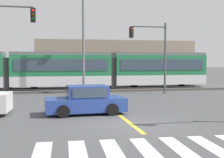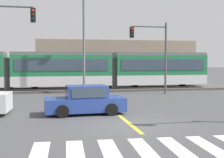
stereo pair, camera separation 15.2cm
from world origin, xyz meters
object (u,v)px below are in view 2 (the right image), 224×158
at_px(light_rail_tram, 62,69).
at_px(street_lamp_centre, 86,35).
at_px(sedan_crossing, 85,101).
at_px(traffic_light_far_right, 154,47).

distance_m(light_rail_tram, street_lamp_centre, 4.74).
xyz_separation_m(sedan_crossing, street_lamp_centre, (1.18, 9.74, 4.30)).
relative_size(sedan_crossing, traffic_light_far_right, 0.71).
height_order(sedan_crossing, traffic_light_far_right, traffic_light_far_right).
bearing_deg(street_lamp_centre, light_rail_tram, 121.16).
xyz_separation_m(sedan_crossing, traffic_light_far_right, (6.82, 8.84, 3.29)).
bearing_deg(light_rail_tram, sedan_crossing, -86.72).
bearing_deg(sedan_crossing, light_rail_tram, 93.28).
bearing_deg(street_lamp_centre, sedan_crossing, -96.89).
distance_m(light_rail_tram, traffic_light_far_right, 8.80).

